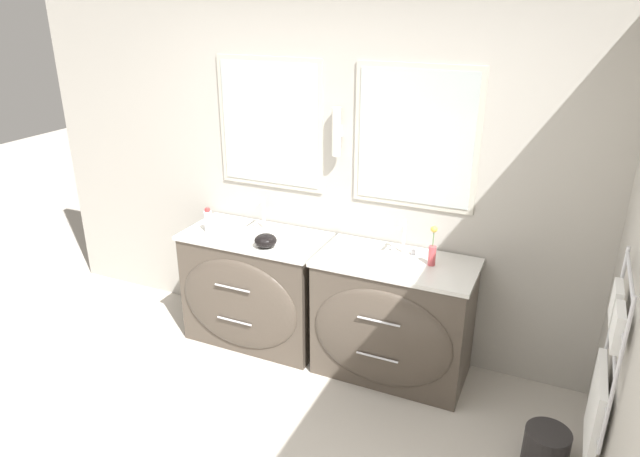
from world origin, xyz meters
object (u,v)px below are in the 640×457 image
waste_bin (546,446)px  flower_vase (432,250)px  amenity_bowl (266,241)px  vanity_left (254,288)px  vanity_right (392,319)px  toiletry_bottle (208,221)px

waste_bin → flower_vase: bearing=149.1°
amenity_bowl → flower_vase: size_ratio=0.58×
vanity_left → amenity_bowl: bearing=-33.0°
vanity_right → flower_vase: flower_vase is taller
vanity_left → vanity_right: (1.08, 0.00, 0.00)m
vanity_right → amenity_bowl: (-0.90, -0.12, 0.47)m
vanity_right → flower_vase: size_ratio=3.86×
toiletry_bottle → amenity_bowl: toiletry_bottle is taller
vanity_right → waste_bin: (1.07, -0.43, -0.33)m
toiletry_bottle → waste_bin: toiletry_bottle is taller
vanity_right → amenity_bowl: 1.02m
amenity_bowl → flower_vase: 1.14m
vanity_left → waste_bin: size_ratio=4.14×
toiletry_bottle → flower_vase: 1.64m
vanity_right → waste_bin: size_ratio=4.14×
flower_vase → waste_bin: size_ratio=1.07×
vanity_right → amenity_bowl: size_ratio=6.66×
toiletry_bottle → flower_vase: flower_vase is taller
vanity_left → toiletry_bottle: bearing=-170.6°
vanity_left → vanity_right: same height
vanity_left → amenity_bowl: (0.18, -0.12, 0.47)m
waste_bin → vanity_right: bearing=157.8°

